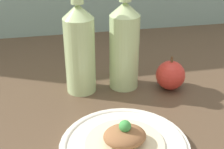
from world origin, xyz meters
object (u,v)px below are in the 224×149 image
object	(u,v)px
plate	(124,147)
cider_bottle_right	(124,43)
apple	(170,75)
plated_food	(125,138)
cider_bottle_left	(80,47)

from	to	relation	value
plate	cider_bottle_right	bearing A→B (deg)	76.98
apple	plated_food	bearing A→B (deg)	-128.75
plate	cider_bottle_left	bearing A→B (deg)	101.95
plated_food	cider_bottle_right	distance (cm)	26.97
cider_bottle_left	plated_food	bearing A→B (deg)	-78.05
plate	cider_bottle_left	size ratio (longest dim) A/B	0.85
plate	apple	size ratio (longest dim) A/B	2.78
plated_food	apple	size ratio (longest dim) A/B	1.70
cider_bottle_right	apple	xyz separation A→B (cm)	(11.27, -3.66, -8.12)
cider_bottle_right	apple	distance (cm)	14.36
plate	cider_bottle_right	world-z (taller)	cider_bottle_right
plate	plated_food	size ratio (longest dim) A/B	1.64
plate	apple	world-z (taller)	apple
plated_food	cider_bottle_right	bearing A→B (deg)	76.98
cider_bottle_left	apple	bearing A→B (deg)	-9.32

